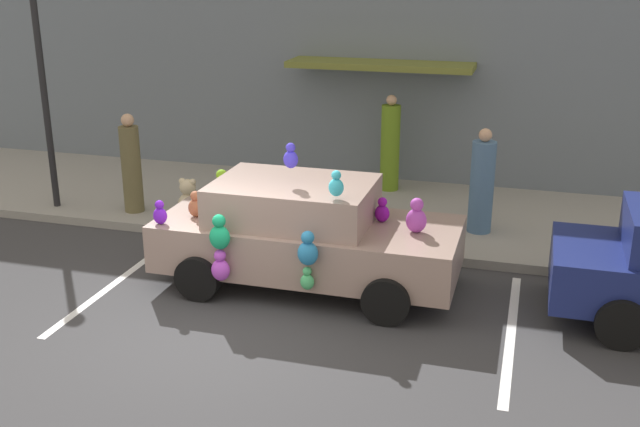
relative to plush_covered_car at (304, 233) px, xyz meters
The scene contains 11 objects.
ground_plane 2.00m from the plush_covered_car, 111.30° to the right, with size 60.00×60.00×0.00m, color #38383A.
sidewalk 3.43m from the plush_covered_car, 101.45° to the left, with size 24.00×4.00×0.15m, color gray.
storefront_building 5.98m from the plush_covered_car, 96.92° to the left, with size 24.00×1.25×6.40m.
parking_stripe_front 3.16m from the plush_covered_car, 13.41° to the right, with size 0.12×3.60×0.01m, color silver.
parking_stripe_rear 2.88m from the plush_covered_car, 165.17° to the right, with size 0.12×3.60×0.01m, color silver.
plush_covered_car is the anchor object (origin of this frame).
teddy_bear_on_sidewalk 3.18m from the plush_covered_car, 146.84° to the left, with size 0.40×0.33×0.76m.
street_lamp_post 5.95m from the plush_covered_car, 161.55° to the left, with size 0.28×0.28×4.10m.
pedestrian_near_shopfront 4.56m from the plush_covered_car, 85.59° to the left, with size 0.37×0.37×1.88m.
pedestrian_walking_past 4.29m from the plush_covered_car, 153.31° to the left, with size 0.35×0.35×1.79m.
pedestrian_by_lamp 3.45m from the plush_covered_car, 48.66° to the left, with size 0.40×0.40×1.76m.
Camera 1 is at (3.70, -7.92, 4.55)m, focal length 42.37 mm.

